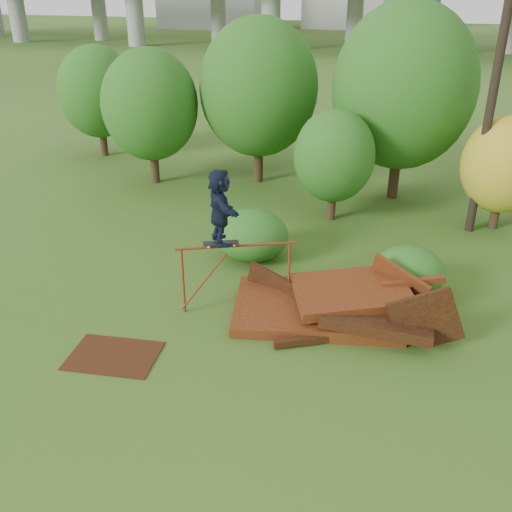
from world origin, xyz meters
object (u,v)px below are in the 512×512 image
(scrap_pile, at_px, (337,306))
(utility_pole, at_px, (499,59))
(flat_plate, at_px, (114,356))
(skater, at_px, (220,207))

(scrap_pile, height_order, utility_pole, utility_pole)
(scrap_pile, bearing_deg, utility_pole, 65.21)
(scrap_pile, bearing_deg, flat_plate, -144.77)
(scrap_pile, xyz_separation_m, skater, (-2.85, -0.45, 2.45))
(skater, bearing_deg, utility_pole, -73.29)
(flat_plate, relative_size, utility_pole, 0.18)
(utility_pole, bearing_deg, scrap_pile, -114.79)
(skater, relative_size, flat_plate, 0.94)
(skater, distance_m, utility_pole, 9.92)
(flat_plate, bearing_deg, utility_pole, 52.80)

